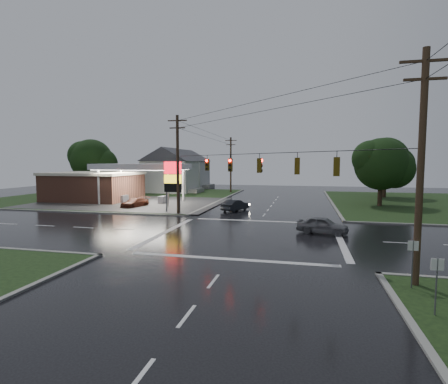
% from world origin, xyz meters
% --- Properties ---
extents(ground, '(120.00, 120.00, 0.00)m').
position_xyz_m(ground, '(0.00, 0.00, 0.00)').
color(ground, black).
rests_on(ground, ground).
extents(grass_nw, '(36.00, 36.00, 0.08)m').
position_xyz_m(grass_nw, '(-26.00, 26.00, 0.04)').
color(grass_nw, black).
rests_on(grass_nw, ground).
extents(gas_station, '(26.20, 18.00, 5.60)m').
position_xyz_m(gas_station, '(-25.68, 19.70, 2.55)').
color(gas_station, '#2D2D2D').
rests_on(gas_station, ground).
extents(pylon_sign, '(2.00, 0.35, 6.00)m').
position_xyz_m(pylon_sign, '(-10.50, 10.50, 4.01)').
color(pylon_sign, '#59595E').
rests_on(pylon_sign, ground).
extents(utility_pole_nw, '(2.20, 0.32, 11.00)m').
position_xyz_m(utility_pole_nw, '(-9.50, 9.50, 5.72)').
color(utility_pole_nw, '#382619').
rests_on(utility_pole_nw, ground).
extents(utility_pole_se, '(2.20, 0.32, 11.00)m').
position_xyz_m(utility_pole_se, '(9.50, -9.50, 5.72)').
color(utility_pole_se, '#382619').
rests_on(utility_pole_se, ground).
extents(utility_pole_n, '(2.20, 0.32, 10.50)m').
position_xyz_m(utility_pole_n, '(-9.50, 38.00, 5.47)').
color(utility_pole_n, '#382619').
rests_on(utility_pole_n, ground).
extents(traffic_signals, '(26.87, 26.87, 1.47)m').
position_xyz_m(traffic_signals, '(0.02, -0.02, 6.48)').
color(traffic_signals, black).
rests_on(traffic_signals, ground).
extents(house_near, '(11.05, 8.48, 8.60)m').
position_xyz_m(house_near, '(-20.95, 36.00, 4.41)').
color(house_near, silver).
rests_on(house_near, ground).
extents(house_far, '(11.05, 8.48, 8.60)m').
position_xyz_m(house_far, '(-21.95, 48.00, 4.41)').
color(house_far, silver).
rests_on(house_far, ground).
extents(tree_nw_behind, '(8.93, 7.60, 10.00)m').
position_xyz_m(tree_nw_behind, '(-33.84, 29.99, 6.18)').
color(tree_nw_behind, black).
rests_on(tree_nw_behind, ground).
extents(tree_ne_near, '(7.99, 6.80, 8.98)m').
position_xyz_m(tree_ne_near, '(14.14, 21.99, 5.56)').
color(tree_ne_near, black).
rests_on(tree_ne_near, ground).
extents(tree_ne_far, '(8.46, 7.20, 9.80)m').
position_xyz_m(tree_ne_far, '(17.15, 33.99, 6.18)').
color(tree_ne_far, black).
rests_on(tree_ne_far, ground).
extents(car_north, '(2.91, 4.34, 1.35)m').
position_xyz_m(car_north, '(-3.79, 13.60, 0.68)').
color(car_north, black).
rests_on(car_north, ground).
extents(car_crossing, '(4.40, 2.51, 1.41)m').
position_xyz_m(car_crossing, '(5.79, 2.14, 0.70)').
color(car_crossing, slate).
rests_on(car_crossing, ground).
extents(car_pump, '(2.82, 4.56, 1.23)m').
position_xyz_m(car_pump, '(-17.16, 14.00, 0.62)').
color(car_pump, '#502012').
rests_on(car_pump, ground).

